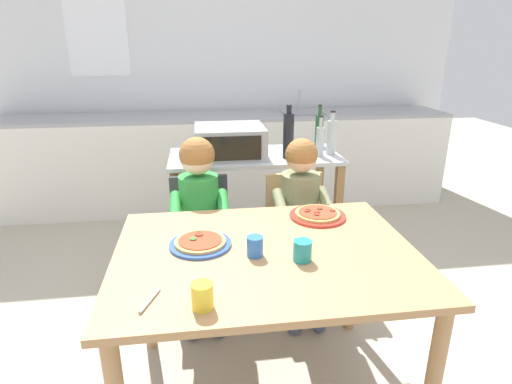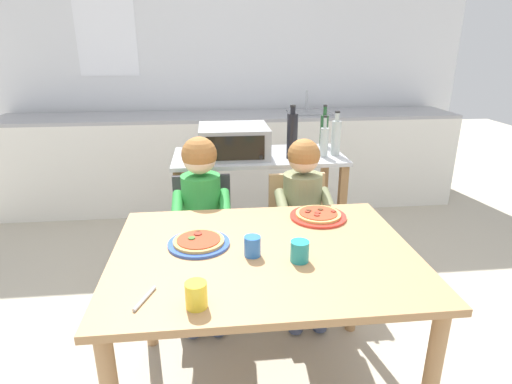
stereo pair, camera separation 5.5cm
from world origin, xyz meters
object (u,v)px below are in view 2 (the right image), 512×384
object	(u,v)px
child_in_green_shirt	(201,209)
dining_table	(264,272)
kitchen_island_cart	(258,195)
bottle_squat_spirits	(292,135)
child_in_olive_shirt	(304,211)
toaster_oven	(234,141)
bottle_clear_vinegar	(324,130)
bottle_slim_sauce	(336,137)
drinking_cup_yellow	(196,295)
serving_spoon	(145,298)
bottle_brown_beer	(324,141)
pizza_plate_blue_rimmed	(199,242)
drinking_cup_teal	(300,251)
drinking_cup_blue	(252,246)
dining_chair_left	(203,234)
dining_chair_right	(298,232)
pizza_plate_red_rimmed	(318,215)

from	to	relation	value
child_in_green_shirt	dining_table	bearing A→B (deg)	-67.52
kitchen_island_cart	child_in_green_shirt	size ratio (longest dim) A/B	1.06
bottle_squat_spirits	child_in_olive_shirt	size ratio (longest dim) A/B	0.33
toaster_oven	bottle_clear_vinegar	distance (m)	0.69
bottle_slim_sauce	drinking_cup_yellow	distance (m)	1.72
serving_spoon	drinking_cup_yellow	bearing A→B (deg)	-18.08
dining_table	child_in_green_shirt	distance (m)	0.70
bottle_brown_beer	pizza_plate_blue_rimmed	size ratio (longest dim) A/B	1.02
bottle_clear_vinegar	drinking_cup_teal	size ratio (longest dim) A/B	3.48
bottle_clear_vinegar	bottle_brown_beer	bearing A→B (deg)	-104.70
kitchen_island_cart	drinking_cup_teal	distance (m)	1.28
pizza_plate_blue_rimmed	drinking_cup_blue	world-z (taller)	drinking_cup_blue
dining_chair_left	dining_chair_right	distance (m)	0.58
bottle_slim_sauce	bottle_squat_spirits	size ratio (longest dim) A/B	0.85
pizza_plate_blue_rimmed	serving_spoon	size ratio (longest dim) A/B	1.87
dining_table	dining_chair_right	xyz separation A→B (m)	(0.31, 0.74, -0.17)
kitchen_island_cart	toaster_oven	bearing A→B (deg)	-176.55
pizza_plate_blue_rimmed	toaster_oven	bearing A→B (deg)	78.68
pizza_plate_blue_rimmed	drinking_cup_teal	world-z (taller)	drinking_cup_teal
kitchen_island_cart	bottle_slim_sauce	size ratio (longest dim) A/B	3.88
kitchen_island_cart	bottle_clear_vinegar	bearing A→B (deg)	21.37
child_in_olive_shirt	pizza_plate_red_rimmed	xyz separation A→B (m)	(-0.00, -0.30, 0.10)
bottle_clear_vinegar	dining_chair_left	bearing A→B (deg)	-145.97
pizza_plate_blue_rimmed	dining_table	bearing A→B (deg)	-17.03
bottle_squat_spirits	dining_table	bearing A→B (deg)	-106.61
dining_table	drinking_cup_yellow	world-z (taller)	drinking_cup_yellow
toaster_oven	pizza_plate_blue_rimmed	size ratio (longest dim) A/B	1.70
pizza_plate_blue_rimmed	dining_chair_left	bearing A→B (deg)	89.99
bottle_slim_sauce	serving_spoon	distance (m)	1.78
child_in_olive_shirt	pizza_plate_red_rimmed	distance (m)	0.32
kitchen_island_cart	drinking_cup_teal	world-z (taller)	kitchen_island_cart
bottle_slim_sauce	bottle_brown_beer	world-z (taller)	bottle_slim_sauce
bottle_slim_sauce	child_in_green_shirt	size ratio (longest dim) A/B	0.27
toaster_oven	dining_chair_left	size ratio (longest dim) A/B	0.55
dining_table	bottle_brown_beer	bearing A→B (deg)	63.72
drinking_cup_yellow	child_in_green_shirt	bearing A→B (deg)	90.10
child_in_olive_shirt	pizza_plate_blue_rimmed	world-z (taller)	child_in_olive_shirt
bottle_clear_vinegar	child_in_olive_shirt	xyz separation A→B (m)	(-0.30, -0.74, -0.31)
toaster_oven	drinking_cup_yellow	distance (m)	1.53
toaster_oven	child_in_olive_shirt	distance (m)	0.71
bottle_squat_spirits	dining_chair_left	distance (m)	0.83
kitchen_island_cart	bottle_brown_beer	bearing A→B (deg)	-11.78
kitchen_island_cart	dining_chair_right	distance (m)	0.48
pizza_plate_blue_rimmed	drinking_cup_yellow	bearing A→B (deg)	-89.75
toaster_oven	child_in_olive_shirt	size ratio (longest dim) A/B	0.42
serving_spoon	child_in_olive_shirt	bearing A→B (deg)	50.86
bottle_slim_sauce	child_in_olive_shirt	size ratio (longest dim) A/B	0.28
bottle_slim_sauce	pizza_plate_red_rimmed	xyz separation A→B (m)	(-0.31, -0.80, -0.21)
bottle_slim_sauce	drinking_cup_yellow	size ratio (longest dim) A/B	3.26
bottle_slim_sauce	toaster_oven	bearing A→B (deg)	176.35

